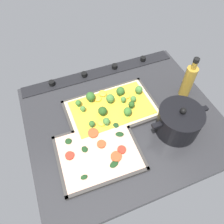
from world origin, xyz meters
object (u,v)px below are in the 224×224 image
(baking_tray_back, at_px, (99,153))
(oil_bottle, at_px, (188,81))
(cooking_pot, at_px, (179,121))
(broccoli_pizza, at_px, (111,106))
(veggie_pizza_back, at_px, (99,152))
(baking_tray_front, at_px, (112,109))

(baking_tray_back, distance_m, oil_bottle, 0.50)
(oil_bottle, bearing_deg, cooking_pot, 48.26)
(broccoli_pizza, bearing_deg, oil_bottle, 173.73)
(cooking_pot, distance_m, oil_bottle, 0.21)
(oil_bottle, bearing_deg, veggie_pizza_back, 16.91)
(baking_tray_front, height_order, baking_tray_back, same)
(baking_tray_back, bearing_deg, cooking_pot, 177.89)
(broccoli_pizza, distance_m, baking_tray_back, 0.22)
(baking_tray_front, xyz_separation_m, oil_bottle, (-0.35, 0.03, 0.08))
(veggie_pizza_back, bearing_deg, oil_bottle, -163.09)
(veggie_pizza_back, relative_size, oil_bottle, 1.43)
(veggie_pizza_back, xyz_separation_m, cooking_pot, (-0.33, 0.01, 0.05))
(cooking_pot, bearing_deg, baking_tray_front, -42.57)
(veggie_pizza_back, relative_size, cooking_pot, 1.22)
(broccoli_pizza, relative_size, veggie_pizza_back, 1.26)
(broccoli_pizza, height_order, veggie_pizza_back, broccoli_pizza)
(baking_tray_front, distance_m, cooking_pot, 0.29)
(veggie_pizza_back, distance_m, oil_bottle, 0.50)
(cooking_pot, bearing_deg, broccoli_pizza, -43.39)
(broccoli_pizza, xyz_separation_m, cooking_pot, (-0.21, 0.19, 0.04))
(baking_tray_front, xyz_separation_m, baking_tray_back, (0.12, 0.18, 0.00))
(broccoli_pizza, height_order, cooking_pot, cooking_pot)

